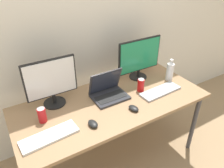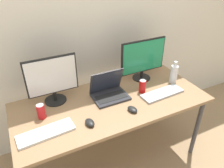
{
  "view_description": "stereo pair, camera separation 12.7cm",
  "coord_description": "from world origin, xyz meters",
  "px_view_note": "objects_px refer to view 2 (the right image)",
  "views": [
    {
      "loc": [
        -0.82,
        -1.37,
        1.9
      ],
      "look_at": [
        0.0,
        0.0,
        0.92
      ],
      "focal_mm": 35.0,
      "sensor_mm": 36.0,
      "label": 1
    },
    {
      "loc": [
        -0.71,
        -1.43,
        1.9
      ],
      "look_at": [
        0.0,
        0.0,
        0.92
      ],
      "focal_mm": 35.0,
      "sensor_mm": 36.0,
      "label": 2
    }
  ],
  "objects_px": {
    "keyboard_aux": "(46,133)",
    "mouse_by_keyboard": "(132,109)",
    "laptop_silver": "(109,91)",
    "water_bottle": "(174,73)",
    "work_desk": "(112,106)",
    "monitor_center": "(143,59)",
    "soda_can_by_laptop": "(142,86)",
    "monitor_left": "(52,79)",
    "mouse_by_laptop": "(90,123)",
    "soda_can_near_keyboard": "(41,111)",
    "keyboard_main": "(162,93)"
  },
  "relations": [
    {
      "from": "monitor_left",
      "to": "keyboard_aux",
      "type": "height_order",
      "value": "monitor_left"
    },
    {
      "from": "monitor_left",
      "to": "laptop_silver",
      "type": "relative_size",
      "value": 1.38
    },
    {
      "from": "mouse_by_keyboard",
      "to": "monitor_center",
      "type": "bearing_deg",
      "value": 38.01
    },
    {
      "from": "work_desk",
      "to": "mouse_by_keyboard",
      "type": "height_order",
      "value": "mouse_by_keyboard"
    },
    {
      "from": "keyboard_aux",
      "to": "mouse_by_keyboard",
      "type": "xyz_separation_m",
      "value": [
        0.71,
        -0.05,
        0.01
      ]
    },
    {
      "from": "water_bottle",
      "to": "soda_can_by_laptop",
      "type": "relative_size",
      "value": 1.85
    },
    {
      "from": "monitor_left",
      "to": "soda_can_near_keyboard",
      "type": "xyz_separation_m",
      "value": [
        -0.16,
        -0.18,
        -0.16
      ]
    },
    {
      "from": "laptop_silver",
      "to": "keyboard_aux",
      "type": "distance_m",
      "value": 0.67
    },
    {
      "from": "mouse_by_keyboard",
      "to": "soda_can_near_keyboard",
      "type": "bearing_deg",
      "value": 148.6
    },
    {
      "from": "laptop_silver",
      "to": "soda_can_near_keyboard",
      "type": "distance_m",
      "value": 0.62
    },
    {
      "from": "work_desk",
      "to": "laptop_silver",
      "type": "xyz_separation_m",
      "value": [
        0.01,
        0.09,
        0.12
      ]
    },
    {
      "from": "monitor_left",
      "to": "keyboard_aux",
      "type": "xyz_separation_m",
      "value": [
        -0.17,
        -0.38,
        -0.22
      ]
    },
    {
      "from": "monitor_left",
      "to": "keyboard_main",
      "type": "distance_m",
      "value": 1.01
    },
    {
      "from": "water_bottle",
      "to": "soda_can_near_keyboard",
      "type": "relative_size",
      "value": 1.85
    },
    {
      "from": "monitor_left",
      "to": "water_bottle",
      "type": "xyz_separation_m",
      "value": [
        1.16,
        -0.21,
        -0.12
      ]
    },
    {
      "from": "work_desk",
      "to": "mouse_by_laptop",
      "type": "xyz_separation_m",
      "value": [
        -0.29,
        -0.2,
        0.08
      ]
    },
    {
      "from": "keyboard_main",
      "to": "keyboard_aux",
      "type": "distance_m",
      "value": 1.09
    },
    {
      "from": "soda_can_near_keyboard",
      "to": "soda_can_by_laptop",
      "type": "distance_m",
      "value": 0.93
    },
    {
      "from": "mouse_by_laptop",
      "to": "soda_can_by_laptop",
      "type": "bearing_deg",
      "value": 14.44
    },
    {
      "from": "mouse_by_keyboard",
      "to": "soda_can_by_laptop",
      "type": "distance_m",
      "value": 0.32
    },
    {
      "from": "mouse_by_keyboard",
      "to": "water_bottle",
      "type": "bearing_deg",
      "value": 8.62
    },
    {
      "from": "work_desk",
      "to": "mouse_by_laptop",
      "type": "distance_m",
      "value": 0.36
    },
    {
      "from": "keyboard_aux",
      "to": "monitor_center",
      "type": "bearing_deg",
      "value": 15.15
    },
    {
      "from": "keyboard_aux",
      "to": "mouse_by_laptop",
      "type": "relative_size",
      "value": 4.09
    },
    {
      "from": "laptop_silver",
      "to": "soda_can_near_keyboard",
      "type": "height_order",
      "value": "laptop_silver"
    },
    {
      "from": "keyboard_main",
      "to": "mouse_by_laptop",
      "type": "xyz_separation_m",
      "value": [
        -0.76,
        -0.09,
        0.01
      ]
    },
    {
      "from": "monitor_center",
      "to": "soda_can_by_laptop",
      "type": "height_order",
      "value": "monitor_center"
    },
    {
      "from": "work_desk",
      "to": "soda_can_by_laptop",
      "type": "xyz_separation_m",
      "value": [
        0.32,
        0.01,
        0.12
      ]
    },
    {
      "from": "work_desk",
      "to": "monitor_left",
      "type": "height_order",
      "value": "monitor_left"
    },
    {
      "from": "mouse_by_laptop",
      "to": "mouse_by_keyboard",
      "type": "bearing_deg",
      "value": -4.75
    },
    {
      "from": "work_desk",
      "to": "keyboard_main",
      "type": "relative_size",
      "value": 4.12
    },
    {
      "from": "laptop_silver",
      "to": "water_bottle",
      "type": "distance_m",
      "value": 0.7
    },
    {
      "from": "monitor_left",
      "to": "soda_can_near_keyboard",
      "type": "distance_m",
      "value": 0.29
    },
    {
      "from": "laptop_silver",
      "to": "monitor_left",
      "type": "bearing_deg",
      "value": 162.8
    },
    {
      "from": "mouse_by_keyboard",
      "to": "mouse_by_laptop",
      "type": "height_order",
      "value": "mouse_by_laptop"
    },
    {
      "from": "work_desk",
      "to": "monitor_left",
      "type": "distance_m",
      "value": 0.58
    },
    {
      "from": "keyboard_main",
      "to": "keyboard_aux",
      "type": "relative_size",
      "value": 1.01
    },
    {
      "from": "mouse_by_laptop",
      "to": "keyboard_aux",
      "type": "bearing_deg",
      "value": 167.29
    },
    {
      "from": "soda_can_by_laptop",
      "to": "monitor_center",
      "type": "bearing_deg",
      "value": 58.37
    },
    {
      "from": "mouse_by_laptop",
      "to": "soda_can_near_keyboard",
      "type": "relative_size",
      "value": 0.81
    },
    {
      "from": "laptop_silver",
      "to": "monitor_center",
      "type": "bearing_deg",
      "value": 17.6
    },
    {
      "from": "keyboard_main",
      "to": "work_desk",
      "type": "bearing_deg",
      "value": 163.56
    },
    {
      "from": "work_desk",
      "to": "monitor_left",
      "type": "bearing_deg",
      "value": 153.24
    },
    {
      "from": "monitor_left",
      "to": "mouse_by_keyboard",
      "type": "relative_size",
      "value": 4.46
    },
    {
      "from": "monitor_center",
      "to": "mouse_by_laptop",
      "type": "relative_size",
      "value": 4.84
    },
    {
      "from": "soda_can_by_laptop",
      "to": "laptop_silver",
      "type": "bearing_deg",
      "value": 165.95
    },
    {
      "from": "mouse_by_keyboard",
      "to": "water_bottle",
      "type": "height_order",
      "value": "water_bottle"
    },
    {
      "from": "water_bottle",
      "to": "soda_can_near_keyboard",
      "type": "height_order",
      "value": "water_bottle"
    },
    {
      "from": "laptop_silver",
      "to": "mouse_by_laptop",
      "type": "relative_size",
      "value": 3.11
    },
    {
      "from": "laptop_silver",
      "to": "water_bottle",
      "type": "bearing_deg",
      "value": -5.39
    }
  ]
}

